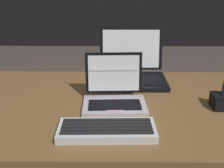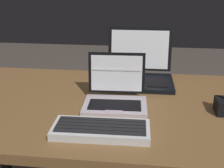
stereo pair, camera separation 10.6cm
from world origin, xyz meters
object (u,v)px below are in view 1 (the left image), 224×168
laptop_rear (132,71)px  figurine_stand (222,101)px  laptop_front (114,95)px  external_keyboard (107,130)px

laptop_rear → figurine_stand: bearing=-41.7°
laptop_front → figurine_stand: size_ratio=3.23×
laptop_front → laptop_rear: laptop_rear is taller
figurine_stand → laptop_rear: bearing=138.3°
laptop_front → laptop_rear: (0.08, 0.27, 0.01)m
figurine_stand → external_keyboard: bearing=-155.7°
external_keyboard → laptop_front: bearing=84.2°
laptop_front → figurine_stand: (0.42, -0.03, -0.01)m
external_keyboard → figurine_stand: figurine_stand is taller
external_keyboard → figurine_stand: bearing=24.3°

